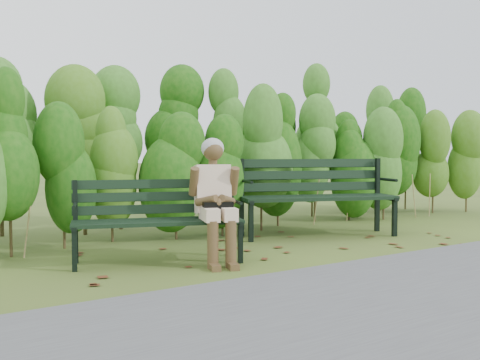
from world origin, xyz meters
TOP-DOWN VIEW (x-y plane):
  - ground at (0.00, 0.00)m, footprint 80.00×80.00m
  - footpath at (0.00, -2.20)m, footprint 60.00×2.50m
  - hedge_band at (0.00, 1.86)m, footprint 11.04×1.67m
  - leaf_litter at (-0.04, 0.04)m, footprint 5.37×2.17m
  - bench_left at (-1.11, 0.15)m, footprint 1.67×1.02m
  - bench_right at (1.31, 0.58)m, footprint 2.04×1.28m
  - seated_woman at (-0.65, -0.19)m, footprint 0.55×0.76m

SIDE VIEW (x-z plane):
  - ground at x=0.00m, z-range 0.00..0.00m
  - leaf_litter at x=-0.04m, z-range 0.00..0.01m
  - footpath at x=0.00m, z-range 0.00..0.01m
  - bench_left at x=-1.11m, z-range 0.07..0.87m
  - bench_right at x=1.31m, z-range 0.09..1.06m
  - seated_woman at x=-0.65m, z-range 0.07..1.27m
  - hedge_band at x=0.00m, z-range 0.05..2.47m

